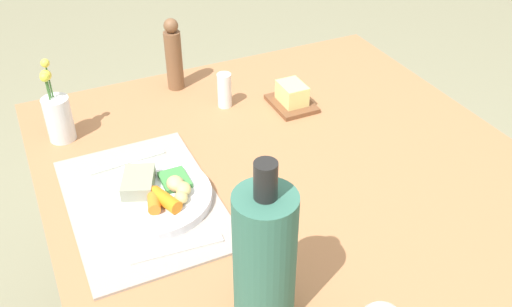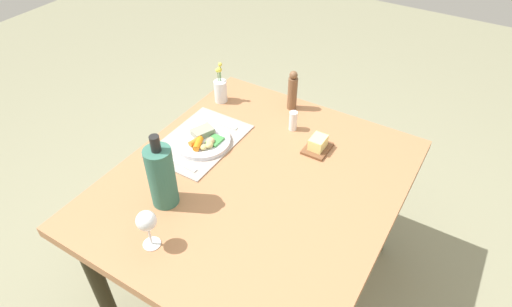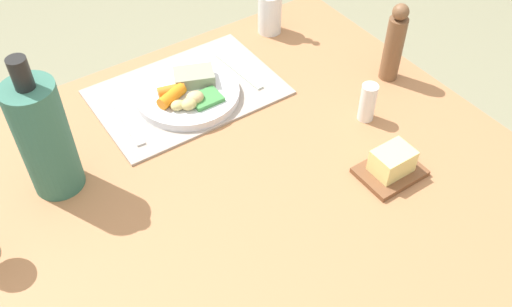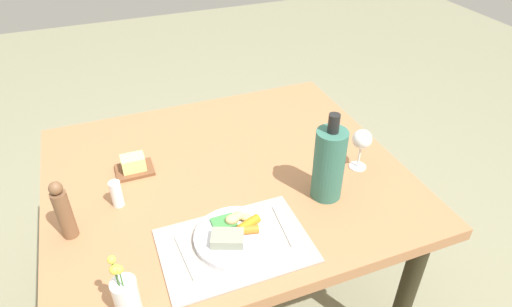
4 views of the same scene
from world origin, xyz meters
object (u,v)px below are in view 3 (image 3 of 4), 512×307
object	(u,v)px
cooler_bottle	(44,137)
salt_shaker	(368,102)
knife	(127,121)
dining_table	(235,222)
pepper_mill	(394,44)
butter_dish	(391,165)
fork	(239,71)
dinner_plate	(188,92)
flower_vase	(270,10)

from	to	relation	value
cooler_bottle	salt_shaker	size ratio (longest dim) A/B	3.33
knife	cooler_bottle	size ratio (longest dim) A/B	0.57
dining_table	salt_shaker	xyz separation A→B (m)	(-0.37, -0.03, 0.13)
pepper_mill	knife	bearing A→B (deg)	-18.33
dining_table	knife	bearing A→B (deg)	-75.33
dining_table	butter_dish	distance (m)	0.34
fork	cooler_bottle	distance (m)	0.52
knife	butter_dish	size ratio (longest dim) A/B	1.35
cooler_bottle	dinner_plate	bearing A→B (deg)	-166.09
dining_table	salt_shaker	distance (m)	0.40
flower_vase	fork	bearing A→B (deg)	33.60
dining_table	pepper_mill	distance (m)	0.56
knife	pepper_mill	world-z (taller)	pepper_mill
butter_dish	pepper_mill	size ratio (longest dim) A/B	0.65
butter_dish	pepper_mill	xyz separation A→B (m)	(-0.22, -0.24, 0.07)
fork	flower_vase	distance (m)	0.21
knife	salt_shaker	bearing A→B (deg)	152.76
flower_vase	butter_dish	size ratio (longest dim) A/B	1.59
dinner_plate	flower_vase	xyz separation A→B (m)	(-0.32, -0.13, 0.04)
pepper_mill	flower_vase	bearing A→B (deg)	-69.07
salt_shaker	butter_dish	distance (m)	0.18
butter_dish	cooler_bottle	bearing A→B (deg)	-31.85
knife	pepper_mill	size ratio (longest dim) A/B	0.88
dinner_plate	pepper_mill	distance (m)	0.50
flower_vase	pepper_mill	xyz separation A→B (m)	(-0.13, 0.33, 0.03)
dinner_plate	fork	size ratio (longest dim) A/B	1.42
fork	pepper_mill	xyz separation A→B (m)	(-0.30, 0.21, 0.09)
knife	butter_dish	bearing A→B (deg)	135.46
fork	cooler_bottle	world-z (taller)	cooler_bottle
fork	butter_dish	distance (m)	0.46
dinner_plate	cooler_bottle	distance (m)	0.37
knife	cooler_bottle	xyz separation A→B (m)	(0.19, 0.09, 0.12)
dining_table	fork	xyz separation A→B (m)	(-0.22, -0.33, 0.09)
flower_vase	pepper_mill	world-z (taller)	flower_vase
dinner_plate	butter_dish	distance (m)	0.50
fork	flower_vase	bearing A→B (deg)	-150.60
flower_vase	cooler_bottle	size ratio (longest dim) A/B	0.67
dining_table	flower_vase	bearing A→B (deg)	-131.74
cooler_bottle	flower_vase	bearing A→B (deg)	-162.12
dinner_plate	knife	bearing A→B (deg)	-0.95
dinner_plate	knife	size ratio (longest dim) A/B	1.39
fork	cooler_bottle	size ratio (longest dim) A/B	0.56
knife	flower_vase	distance (m)	0.50
cooler_bottle	butter_dish	size ratio (longest dim) A/B	2.37
dinner_plate	knife	distance (m)	0.16
dinner_plate	salt_shaker	world-z (taller)	salt_shaker
fork	knife	xyz separation A→B (m)	(0.31, 0.01, 0.00)
dining_table	dinner_plate	distance (m)	0.34
salt_shaker	pepper_mill	size ratio (longest dim) A/B	0.46
dining_table	cooler_bottle	world-z (taller)	cooler_bottle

